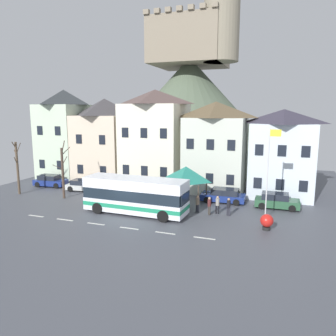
{
  "coord_description": "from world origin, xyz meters",
  "views": [
    {
      "loc": [
        12.49,
        -24.37,
        9.04
      ],
      "look_at": [
        2.38,
        4.03,
        3.75
      ],
      "focal_mm": 34.9,
      "sensor_mm": 36.0,
      "label": 1
    }
  ],
  "objects_px": {
    "townhouse_03": "(215,147)",
    "public_bench": "(209,196)",
    "townhouse_01": "(106,140)",
    "pedestrian_00": "(209,205)",
    "flagpole": "(269,168)",
    "pedestrian_03": "(198,203)",
    "bare_tree_00": "(17,167)",
    "townhouse_04": "(282,153)",
    "bus_shelter": "(186,174)",
    "pedestrian_01": "(229,206)",
    "transit_bus": "(135,196)",
    "parked_car_02": "(224,195)",
    "pedestrian_02": "(217,204)",
    "harbour_buoy": "(267,221)",
    "bare_tree_01": "(63,172)",
    "parked_car_01": "(84,185)",
    "parked_car_04": "(50,181)",
    "parked_car_03": "(124,188)",
    "townhouse_00": "(66,135)",
    "parked_car_00": "(276,201)",
    "hilltop_castle": "(190,108)",
    "townhouse_02": "(155,138)"
  },
  "relations": [
    {
      "from": "townhouse_03",
      "to": "public_bench",
      "type": "height_order",
      "value": "townhouse_03"
    },
    {
      "from": "townhouse_01",
      "to": "pedestrian_00",
      "type": "bearing_deg",
      "value": -31.26
    },
    {
      "from": "pedestrian_00",
      "to": "flagpole",
      "type": "xyz_separation_m",
      "value": [
        4.81,
        0.22,
        3.53
      ]
    },
    {
      "from": "pedestrian_03",
      "to": "bare_tree_00",
      "type": "relative_size",
      "value": 0.27
    },
    {
      "from": "townhouse_04",
      "to": "bus_shelter",
      "type": "bearing_deg",
      "value": -141.03
    },
    {
      "from": "pedestrian_01",
      "to": "transit_bus",
      "type": "bearing_deg",
      "value": -164.64
    },
    {
      "from": "townhouse_04",
      "to": "parked_car_02",
      "type": "distance_m",
      "value": 8.01
    },
    {
      "from": "public_bench",
      "to": "pedestrian_03",
      "type": "bearing_deg",
      "value": -91.55
    },
    {
      "from": "public_bench",
      "to": "townhouse_01",
      "type": "bearing_deg",
      "value": 160.8
    },
    {
      "from": "pedestrian_02",
      "to": "harbour_buoy",
      "type": "height_order",
      "value": "pedestrian_02"
    },
    {
      "from": "bare_tree_01",
      "to": "parked_car_01",
      "type": "bearing_deg",
      "value": 87.76
    },
    {
      "from": "parked_car_04",
      "to": "public_bench",
      "type": "xyz_separation_m",
      "value": [
        19.54,
        0.08,
        -0.21
      ]
    },
    {
      "from": "transit_bus",
      "to": "flagpole",
      "type": "distance_m",
      "value": 11.59
    },
    {
      "from": "parked_car_01",
      "to": "parked_car_03",
      "type": "xyz_separation_m",
      "value": [
        5.01,
        0.2,
        0.02
      ]
    },
    {
      "from": "bus_shelter",
      "to": "bare_tree_01",
      "type": "height_order",
      "value": "bare_tree_01"
    },
    {
      "from": "pedestrian_01",
      "to": "parked_car_04",
      "type": "bearing_deg",
      "value": 169.65
    },
    {
      "from": "townhouse_03",
      "to": "transit_bus",
      "type": "xyz_separation_m",
      "value": [
        -4.9,
        -10.49,
        -3.4
      ]
    },
    {
      "from": "townhouse_01",
      "to": "bare_tree_01",
      "type": "relative_size",
      "value": 1.77
    },
    {
      "from": "pedestrian_00",
      "to": "flagpole",
      "type": "relative_size",
      "value": 0.21
    },
    {
      "from": "townhouse_00",
      "to": "parked_car_03",
      "type": "height_order",
      "value": "townhouse_00"
    },
    {
      "from": "parked_car_02",
      "to": "public_bench",
      "type": "xyz_separation_m",
      "value": [
        -1.51,
        -0.05,
        -0.2
      ]
    },
    {
      "from": "pedestrian_03",
      "to": "parked_car_03",
      "type": "bearing_deg",
      "value": 158.41
    },
    {
      "from": "parked_car_01",
      "to": "parked_car_03",
      "type": "height_order",
      "value": "parked_car_03"
    },
    {
      "from": "bus_shelter",
      "to": "parked_car_00",
      "type": "height_order",
      "value": "bus_shelter"
    },
    {
      "from": "transit_bus",
      "to": "bare_tree_01",
      "type": "bearing_deg",
      "value": 168.02
    },
    {
      "from": "townhouse_04",
      "to": "flagpole",
      "type": "xyz_separation_m",
      "value": [
        -0.92,
        -8.87,
        -0.21
      ]
    },
    {
      "from": "townhouse_00",
      "to": "townhouse_04",
      "type": "bearing_deg",
      "value": -0.69
    },
    {
      "from": "townhouse_03",
      "to": "hilltop_castle",
      "type": "distance_m",
      "value": 20.95
    },
    {
      "from": "parked_car_00",
      "to": "pedestrian_02",
      "type": "bearing_deg",
      "value": -144.81
    },
    {
      "from": "townhouse_00",
      "to": "townhouse_03",
      "type": "distance_m",
      "value": 20.44
    },
    {
      "from": "townhouse_00",
      "to": "bus_shelter",
      "type": "height_order",
      "value": "townhouse_00"
    },
    {
      "from": "parked_car_01",
      "to": "townhouse_00",
      "type": "bearing_deg",
      "value": 133.52
    },
    {
      "from": "bare_tree_00",
      "to": "parked_car_04",
      "type": "bearing_deg",
      "value": 80.14
    },
    {
      "from": "townhouse_03",
      "to": "bare_tree_00",
      "type": "relative_size",
      "value": 1.73
    },
    {
      "from": "townhouse_02",
      "to": "transit_bus",
      "type": "relative_size",
      "value": 1.23
    },
    {
      "from": "townhouse_01",
      "to": "public_bench",
      "type": "xyz_separation_m",
      "value": [
        14.77,
        -5.14,
        -4.81
      ]
    },
    {
      "from": "pedestrian_03",
      "to": "hilltop_castle",
      "type": "bearing_deg",
      "value": 107.52
    },
    {
      "from": "bare_tree_01",
      "to": "parked_car_00",
      "type": "bearing_deg",
      "value": 9.93
    },
    {
      "from": "pedestrian_00",
      "to": "townhouse_01",
      "type": "bearing_deg",
      "value": 148.74
    },
    {
      "from": "parked_car_02",
      "to": "flagpole",
      "type": "bearing_deg",
      "value": 134.29
    },
    {
      "from": "parked_car_01",
      "to": "parked_car_03",
      "type": "distance_m",
      "value": 5.02
    },
    {
      "from": "pedestrian_00",
      "to": "pedestrian_03",
      "type": "height_order",
      "value": "pedestrian_00"
    },
    {
      "from": "hilltop_castle",
      "to": "bare_tree_00",
      "type": "bearing_deg",
      "value": -113.21
    },
    {
      "from": "transit_bus",
      "to": "parked_car_01",
      "type": "bearing_deg",
      "value": 149.94
    },
    {
      "from": "transit_bus",
      "to": "parked_car_00",
      "type": "xyz_separation_m",
      "value": [
        11.77,
        5.94,
        -0.92
      ]
    },
    {
      "from": "parked_car_02",
      "to": "harbour_buoy",
      "type": "distance_m",
      "value": 8.05
    },
    {
      "from": "pedestrian_03",
      "to": "parked_car_00",
      "type": "bearing_deg",
      "value": 29.33
    },
    {
      "from": "townhouse_00",
      "to": "townhouse_01",
      "type": "distance_m",
      "value": 5.99
    },
    {
      "from": "flagpole",
      "to": "harbour_buoy",
      "type": "distance_m",
      "value": 4.41
    },
    {
      "from": "parked_car_04",
      "to": "bare_tree_00",
      "type": "relative_size",
      "value": 0.68
    }
  ]
}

